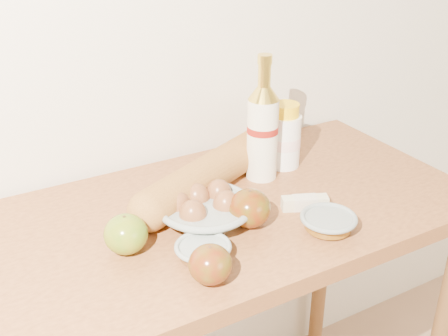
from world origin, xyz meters
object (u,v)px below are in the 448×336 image
at_px(cream_bottle, 284,137).
at_px(baguette, 213,171).
at_px(table, 218,255).
at_px(bourbon_bottle, 263,130).
at_px(egg_bowl, 204,209).

distance_m(cream_bottle, baguette, 0.23).
xyz_separation_m(table, bourbon_bottle, (0.18, 0.09, 0.25)).
bearing_deg(bourbon_bottle, cream_bottle, 35.59).
height_order(table, bourbon_bottle, bourbon_bottle).
bearing_deg(egg_bowl, bourbon_bottle, 27.48).
bearing_deg(baguette, egg_bowl, -150.54).
bearing_deg(cream_bottle, bourbon_bottle, 172.92).
bearing_deg(bourbon_bottle, table, -135.26).
relative_size(egg_bowl, baguette, 0.40).
xyz_separation_m(table, cream_bottle, (0.26, 0.12, 0.20)).
bearing_deg(cream_bottle, table, 179.21).
bearing_deg(table, bourbon_bottle, 27.03).
distance_m(bourbon_bottle, cream_bottle, 0.10).
distance_m(egg_bowl, baguette, 0.15).
height_order(bourbon_bottle, egg_bowl, bourbon_bottle).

